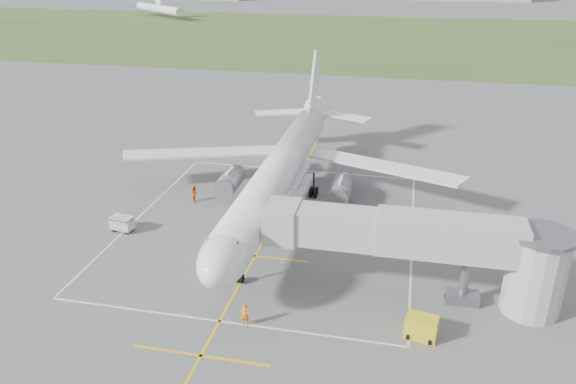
% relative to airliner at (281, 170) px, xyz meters
% --- Properties ---
extents(ground, '(700.00, 700.00, 0.00)m').
position_rel_airliner_xyz_m(ground, '(0.00, -0.75, -4.39)').
color(ground, '#4E4E50').
rests_on(ground, ground).
extents(grass_strip, '(700.00, 120.00, 0.02)m').
position_rel_airliner_xyz_m(grass_strip, '(0.00, 129.25, -4.38)').
color(grass_strip, '#374F22').
rests_on(grass_strip, ground).
extents(apron_markings, '(28.20, 60.00, 0.01)m').
position_rel_airliner_xyz_m(apron_markings, '(0.00, -6.57, -4.38)').
color(apron_markings, gold).
rests_on(apron_markings, ground).
extents(airliner, '(38.93, 46.75, 13.52)m').
position_rel_airliner_xyz_m(airliner, '(0.00, 0.00, 0.00)').
color(airliner, silver).
rests_on(airliner, ground).
extents(jet_bridge, '(23.40, 5.00, 7.20)m').
position_rel_airliner_xyz_m(jet_bridge, '(15.72, -14.25, 0.35)').
color(jet_bridge, '#A69F96').
rests_on(jet_bridge, ground).
extents(gpu_unit, '(2.47, 1.93, 1.68)m').
position_rel_airliner_xyz_m(gpu_unit, '(14.82, -19.40, -3.56)').
color(gpu_unit, gold).
rests_on(gpu_unit, ground).
extents(baggage_cart, '(2.36, 1.62, 1.53)m').
position_rel_airliner_xyz_m(baggage_cart, '(-14.14, -8.71, -3.61)').
color(baggage_cart, '#B7B7B7').
rests_on(baggage_cart, ground).
extents(ramp_worker_nose, '(0.78, 0.59, 1.93)m').
position_rel_airliner_xyz_m(ramp_worker_nose, '(2.05, -20.77, -3.43)').
color(ramp_worker_nose, orange).
rests_on(ramp_worker_nose, ground).
extents(ramp_worker_wing, '(1.11, 1.13, 1.83)m').
position_rel_airliner_xyz_m(ramp_worker_wing, '(-9.72, -0.44, -3.48)').
color(ramp_worker_wing, '#E53A07').
rests_on(ramp_worker_wing, ground).
extents(distant_aircraft, '(221.25, 33.11, 8.85)m').
position_rel_airliner_xyz_m(distant_aircraft, '(9.84, 168.95, -0.80)').
color(distant_aircraft, silver).
rests_on(distant_aircraft, ground).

